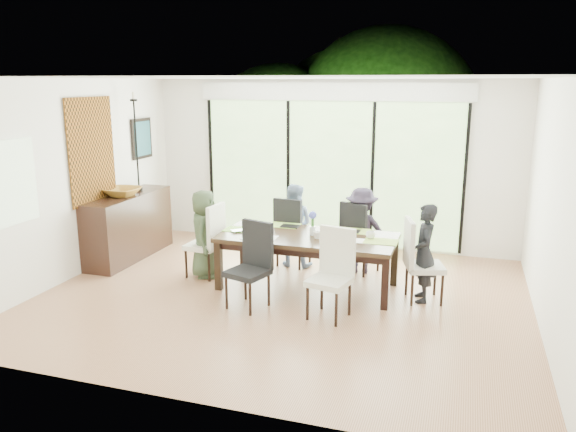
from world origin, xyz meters
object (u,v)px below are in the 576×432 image
(chair_far_left, at_px, (294,231))
(laptop, at_px, (244,231))
(vase, at_px, (312,231))
(bowl, at_px, (122,192))
(sideboard, at_px, (129,226))
(table_top, at_px, (308,238))
(chair_right_end, at_px, (425,260))
(chair_left_end, at_px, (203,240))
(chair_near_right, at_px, (329,275))
(chair_far_right, at_px, (361,236))
(person_far_right, at_px, (361,230))
(person_right_end, at_px, (424,253))
(person_far_left, at_px, (293,225))
(cup_a, at_px, (261,225))
(person_left_end, at_px, (204,234))
(chair_near_left, at_px, (247,266))
(cup_b, at_px, (317,235))
(cup_c, at_px, (370,235))

(chair_far_left, xyz_separation_m, laptop, (-0.40, -0.95, 0.20))
(vase, xyz_separation_m, bowl, (-3.02, 0.27, 0.28))
(sideboard, bearing_deg, table_top, -8.04)
(chair_right_end, xyz_separation_m, laptop, (-2.35, -0.10, 0.20))
(chair_left_end, height_order, chair_near_right, same)
(chair_far_right, distance_m, person_far_right, 0.09)
(chair_far_right, height_order, chair_near_right, same)
(person_right_end, distance_m, laptop, 2.33)
(chair_right_end, xyz_separation_m, person_far_left, (-1.95, 0.83, 0.09))
(chair_near_right, distance_m, bowl, 3.70)
(chair_far_right, xyz_separation_m, vase, (-0.50, -0.80, 0.25))
(vase, xyz_separation_m, cup_a, (-0.75, 0.10, -0.01))
(cup_a, bearing_deg, chair_far_right, 29.25)
(person_left_end, relative_size, vase, 10.75)
(chair_far_left, height_order, sideboard, chair_far_left)
(cup_a, bearing_deg, chair_near_right, -40.36)
(chair_far_left, bearing_deg, chair_near_right, 127.85)
(sideboard, bearing_deg, chair_near_left, -27.58)
(person_far_left, bearing_deg, cup_b, 123.54)
(chair_far_right, xyz_separation_m, chair_near_right, (-0.05, -1.72, 0.00))
(table_top, relative_size, chair_right_end, 2.18)
(cup_c, bearing_deg, chair_far_left, 149.04)
(chair_right_end, height_order, person_right_end, person_right_end)
(person_far_left, distance_m, sideboard, 2.55)
(vase, bearing_deg, chair_right_end, -1.97)
(chair_near_right, distance_m, person_right_end, 1.31)
(bowl, bearing_deg, person_left_end, -12.10)
(chair_near_right, xyz_separation_m, laptop, (-1.35, 0.77, 0.20))
(vase, relative_size, cup_a, 0.97)
(cup_b, bearing_deg, bowl, 172.35)
(chair_far_left, relative_size, laptop, 3.33)
(chair_right_end, xyz_separation_m, person_left_end, (-2.98, 0.00, 0.09))
(chair_near_right, xyz_separation_m, person_far_right, (0.05, 1.70, 0.09))
(vase, bearing_deg, cup_c, 3.81)
(chair_far_right, bearing_deg, chair_left_end, 46.66)
(person_far_right, distance_m, vase, 0.94)
(person_far_right, bearing_deg, person_left_end, 10.05)
(chair_left_end, bearing_deg, chair_near_right, 70.68)
(chair_left_end, xyz_separation_m, chair_far_left, (1.05, 0.85, 0.00))
(chair_left_end, relative_size, chair_far_left, 1.00)
(cup_a, height_order, cup_b, cup_a)
(chair_left_end, height_order, person_left_end, person_left_end)
(chair_left_end, xyz_separation_m, cup_b, (1.65, -0.10, 0.23))
(bowl, bearing_deg, chair_far_right, 8.58)
(cup_b, relative_size, cup_c, 0.81)
(table_top, bearing_deg, bowl, 173.87)
(chair_near_left, height_order, person_far_right, person_far_right)
(laptop, bearing_deg, chair_far_left, 28.62)
(chair_near_left, distance_m, laptop, 0.87)
(table_top, xyz_separation_m, laptop, (-0.85, -0.10, 0.04))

